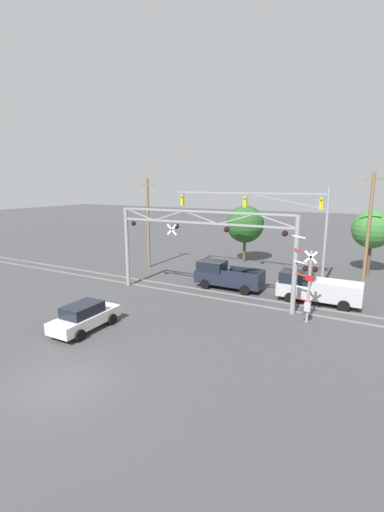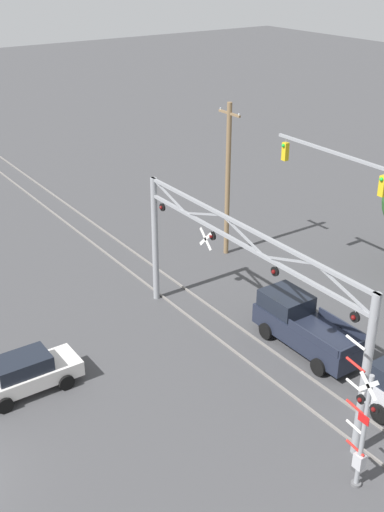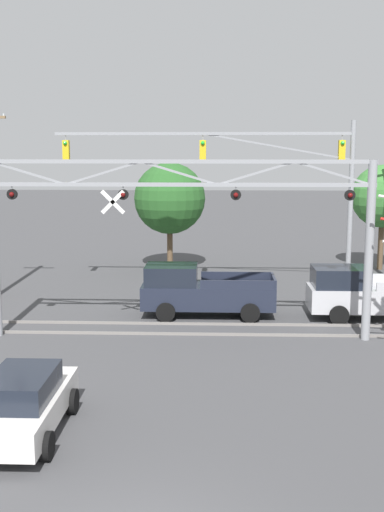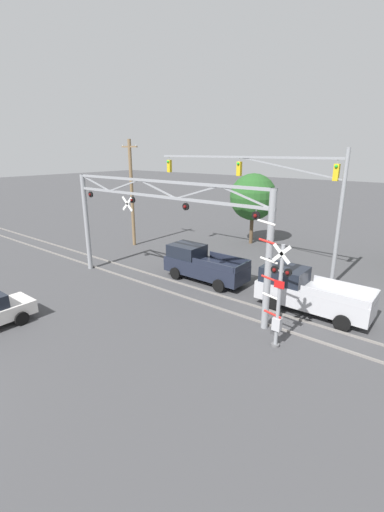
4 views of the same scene
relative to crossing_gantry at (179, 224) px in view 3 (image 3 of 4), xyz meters
The scene contains 9 objects.
rail_track_near 4.17m from the crossing_gantry, 87.83° to the left, with size 80.00×0.08×0.10m, color gray.
rail_track_far 4.50m from the crossing_gantry, 89.64° to the left, with size 80.00×0.08×0.10m, color gray.
crossing_gantry is the anchor object (origin of this frame).
traffic_signal_span 8.54m from the crossing_gantry, 61.41° to the left, with size 13.98×0.39×8.20m.
pickup_truck_lead 4.53m from the crossing_gantry, 77.28° to the left, with size 5.49×2.18×2.15m.
pickup_truck_following 8.80m from the crossing_gantry, 20.99° to the left, with size 5.69×2.18×2.15m.
sedan_waiting 9.60m from the crossing_gantry, 111.43° to the right, with size 1.96×4.31×1.61m.
background_tree_beyond_span 17.81m from the crossing_gantry, 52.50° to the left, with size 3.60×3.60×6.04m.
background_tree_far_left_verge 13.28m from the crossing_gantry, 95.65° to the left, with size 4.03×4.03×6.17m.
Camera 3 is at (1.33, -9.99, 6.87)m, focal length 45.00 mm.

